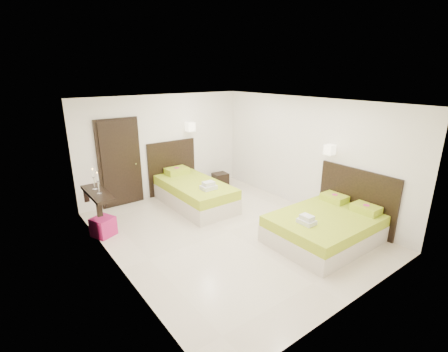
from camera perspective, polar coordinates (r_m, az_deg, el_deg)
floor at (r=6.76m, az=0.86°, el=-9.71°), size 5.50×5.50×0.00m
bed_single at (r=8.00m, az=-5.52°, el=-2.63°), size 1.36×2.27×1.87m
bed_double at (r=6.63m, az=17.67°, el=-8.27°), size 2.03×1.73×1.68m
nightstand at (r=9.34m, az=-0.65°, el=-0.56°), size 0.43×0.39×0.35m
ottoman at (r=6.96m, az=-20.46°, el=-8.32°), size 0.50×0.50×0.38m
door at (r=8.10m, az=-17.81°, el=2.14°), size 1.02×0.15×2.14m
console_shelf at (r=6.93m, az=-21.43°, el=-2.91°), size 0.35×1.20×0.78m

